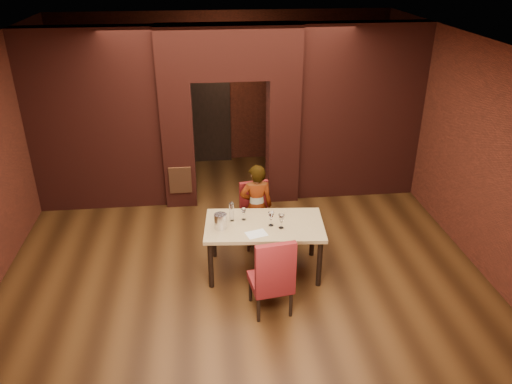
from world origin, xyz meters
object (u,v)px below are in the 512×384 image
at_px(potted_plant, 297,226).
at_px(chair_near, 271,273).
at_px(wine_bucket, 221,221).
at_px(wine_glass_c, 281,221).
at_px(wine_glass_b, 271,219).
at_px(person_seated, 256,207).
at_px(dining_table, 264,247).
at_px(chair_far, 257,216).
at_px(wine_glass_a, 244,214).
at_px(water_bottle, 232,211).

bearing_deg(potted_plant, chair_near, -111.11).
height_order(chair_near, wine_bucket, chair_near).
height_order(wine_glass_c, potted_plant, wine_glass_c).
relative_size(wine_glass_b, potted_plant, 0.53).
distance_m(person_seated, wine_bucket, 0.96).
bearing_deg(chair_near, potted_plant, -119.14).
distance_m(dining_table, person_seated, 0.76).
height_order(person_seated, potted_plant, person_seated).
height_order(chair_far, wine_bucket, chair_far).
xyz_separation_m(dining_table, chair_near, (-0.03, -0.88, 0.17)).
xyz_separation_m(person_seated, wine_glass_a, (-0.24, -0.53, 0.17)).
height_order(person_seated, wine_glass_c, person_seated).
height_order(chair_near, wine_glass_b, chair_near).
xyz_separation_m(dining_table, wine_bucket, (-0.62, -0.05, 0.50)).
height_order(wine_glass_a, potted_plant, wine_glass_a).
bearing_deg(chair_far, person_seated, -114.33).
distance_m(person_seated, potted_plant, 0.89).
bearing_deg(water_bottle, dining_table, -19.06).
xyz_separation_m(wine_glass_c, potted_plant, (0.44, 1.04, -0.70)).
bearing_deg(dining_table, wine_glass_b, -25.59).
xyz_separation_m(person_seated, wine_bucket, (-0.59, -0.74, 0.19)).
bearing_deg(wine_bucket, chair_near, -54.50).
bearing_deg(wine_glass_a, wine_glass_c, -30.28).
xyz_separation_m(wine_glass_b, water_bottle, (-0.54, 0.21, 0.04)).
relative_size(chair_near, wine_glass_a, 6.28).
bearing_deg(dining_table, wine_glass_a, 155.83).
xyz_separation_m(dining_table, wine_glass_c, (0.22, -0.14, 0.50)).
relative_size(chair_far, wine_glass_b, 4.82).
xyz_separation_m(wine_glass_b, wine_bucket, (-0.71, 0.01, 0.00)).
bearing_deg(wine_glass_b, potted_plant, 59.10).
distance_m(chair_far, water_bottle, 0.86).
relative_size(chair_far, person_seated, 0.72).
xyz_separation_m(wine_glass_c, water_bottle, (-0.67, 0.29, 0.04)).
relative_size(person_seated, potted_plant, 3.58).
bearing_deg(dining_table, wine_glass_c, -26.51).
bearing_deg(wine_glass_a, chair_near, -76.32).
relative_size(wine_glass_c, wine_bucket, 0.97).
distance_m(water_bottle, potted_plant, 1.53).
xyz_separation_m(dining_table, chair_far, (-0.02, 0.76, 0.11)).
xyz_separation_m(chair_far, chair_near, (-0.01, -1.64, 0.06)).
bearing_deg(water_bottle, chair_near, -67.70).
xyz_separation_m(chair_far, wine_glass_b, (0.11, -0.81, 0.39)).
height_order(dining_table, chair_near, chair_near).
bearing_deg(dining_table, chair_far, 96.47).
xyz_separation_m(wine_glass_c, wine_bucket, (-0.84, 0.09, 0.00)).
height_order(dining_table, water_bottle, water_bottle).
bearing_deg(wine_glass_c, chair_far, 105.04).
relative_size(water_bottle, potted_plant, 0.75).
relative_size(person_seated, wine_glass_b, 6.70).
distance_m(chair_near, potted_plant, 1.95).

